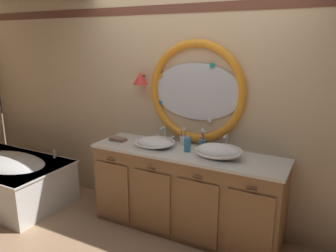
# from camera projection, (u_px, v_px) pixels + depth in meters

# --- Properties ---
(ground_plane) EXTENTS (14.00, 14.00, 0.00)m
(ground_plane) POSITION_uv_depth(u_px,v_px,m) (167.00, 239.00, 3.41)
(ground_plane) COLOR tan
(back_wall_assembly) EXTENTS (6.40, 0.26, 2.60)m
(back_wall_assembly) POSITION_uv_depth(u_px,v_px,m) (192.00, 105.00, 3.57)
(back_wall_assembly) COLOR #D6B78E
(back_wall_assembly) RESTS_ON ground_plane
(vanity_counter) EXTENTS (2.05, 0.59, 0.90)m
(vanity_counter) POSITION_uv_depth(u_px,v_px,m) (186.00, 191.00, 3.49)
(vanity_counter) COLOR olive
(vanity_counter) RESTS_ON ground_plane
(bathtub) EXTENTS (1.54, 0.95, 0.63)m
(bathtub) POSITION_uv_depth(u_px,v_px,m) (8.00, 177.00, 4.16)
(bathtub) COLOR white
(bathtub) RESTS_ON ground_plane
(sink_basin_left) EXTENTS (0.43, 0.43, 0.10)m
(sink_basin_left) POSITION_uv_depth(u_px,v_px,m) (155.00, 142.00, 3.51)
(sink_basin_left) COLOR white
(sink_basin_left) RESTS_ON vanity_counter
(sink_basin_right) EXTENTS (0.46, 0.46, 0.14)m
(sink_basin_right) POSITION_uv_depth(u_px,v_px,m) (219.00, 151.00, 3.17)
(sink_basin_right) COLOR white
(sink_basin_right) RESTS_ON vanity_counter
(faucet_set_left) EXTENTS (0.24, 0.13, 0.18)m
(faucet_set_left) POSITION_uv_depth(u_px,v_px,m) (165.00, 136.00, 3.69)
(faucet_set_left) COLOR silver
(faucet_set_left) RESTS_ON vanity_counter
(faucet_set_right) EXTENTS (0.22, 0.12, 0.18)m
(faucet_set_right) POSITION_uv_depth(u_px,v_px,m) (226.00, 145.00, 3.36)
(faucet_set_right) COLOR silver
(faucet_set_right) RESTS_ON vanity_counter
(toothbrush_holder_left) EXTENTS (0.08, 0.08, 0.20)m
(toothbrush_holder_left) POSITION_uv_depth(u_px,v_px,m) (183.00, 140.00, 3.56)
(toothbrush_holder_left) COLOR white
(toothbrush_holder_left) RESTS_ON vanity_counter
(toothbrush_holder_right) EXTENTS (0.08, 0.08, 0.22)m
(toothbrush_holder_right) POSITION_uv_depth(u_px,v_px,m) (202.00, 143.00, 3.45)
(toothbrush_holder_right) COLOR slate
(toothbrush_holder_right) RESTS_ON vanity_counter
(soap_dispenser) EXTENTS (0.07, 0.07, 0.18)m
(soap_dispenser) POSITION_uv_depth(u_px,v_px,m) (187.00, 144.00, 3.35)
(soap_dispenser) COLOR #388EBC
(soap_dispenser) RESTS_ON vanity_counter
(folded_hand_towel) EXTENTS (0.20, 0.11, 0.04)m
(folded_hand_towel) POSITION_uv_depth(u_px,v_px,m) (118.00, 139.00, 3.73)
(folded_hand_towel) COLOR #936B56
(folded_hand_towel) RESTS_ON vanity_counter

